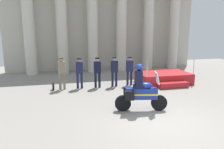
{
  "coord_description": "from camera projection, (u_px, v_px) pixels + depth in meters",
  "views": [
    {
      "loc": [
        -3.47,
        -6.51,
        3.19
      ],
      "look_at": [
        -1.07,
        3.16,
        1.11
      ],
      "focal_mm": 34.68,
      "sensor_mm": 36.0,
      "label": 1
    }
  ],
  "objects": [
    {
      "name": "ground_plane",
      "position": [
        163.0,
        121.0,
        7.65
      ],
      "size": [
        28.0,
        28.0,
        0.0
      ],
      "primitive_type": "plane",
      "color": "gray"
    },
    {
      "name": "colonnade_backdrop",
      "position": [
        106.0,
        21.0,
        16.72
      ],
      "size": [
        15.19,
        1.64,
        7.6
      ],
      "color": "beige",
      "rests_on": "ground_plane"
    },
    {
      "name": "reviewing_stand",
      "position": [
        164.0,
        78.0,
        13.06
      ],
      "size": [
        3.07,
        2.36,
        1.53
      ],
      "color": "#B21E23",
      "rests_on": "ground_plane"
    },
    {
      "name": "officer_in_row_0",
      "position": [
        62.0,
        71.0,
        11.55
      ],
      "size": [
        0.4,
        0.25,
        1.74
      ],
      "rotation": [
        0.0,
        0.0,
        3.06
      ],
      "color": "#7A7056",
      "rests_on": "ground_plane"
    },
    {
      "name": "officer_in_row_1",
      "position": [
        79.0,
        71.0,
        11.76
      ],
      "size": [
        0.4,
        0.25,
        1.68
      ],
      "rotation": [
        0.0,
        0.0,
        3.06
      ],
      "color": "#191E42",
      "rests_on": "ground_plane"
    },
    {
      "name": "officer_in_row_2",
      "position": [
        97.0,
        70.0,
        11.94
      ],
      "size": [
        0.4,
        0.25,
        1.68
      ],
      "rotation": [
        0.0,
        0.0,
        3.06
      ],
      "color": "black",
      "rests_on": "ground_plane"
    },
    {
      "name": "officer_in_row_3",
      "position": [
        114.0,
        69.0,
        12.19
      ],
      "size": [
        0.4,
        0.25,
        1.68
      ],
      "rotation": [
        0.0,
        0.0,
        3.06
      ],
      "color": "#141938",
      "rests_on": "ground_plane"
    },
    {
      "name": "officer_in_row_4",
      "position": [
        130.0,
        69.0,
        12.47
      ],
      "size": [
        0.4,
        0.25,
        1.66
      ],
      "rotation": [
        0.0,
        0.0,
        3.06
      ],
      "color": "#191E42",
      "rests_on": "ground_plane"
    },
    {
      "name": "motorcycle_with_rider",
      "position": [
        140.0,
        92.0,
        8.51
      ],
      "size": [
        2.07,
        0.82,
        1.9
      ],
      "rotation": [
        0.0,
        0.0,
        -0.21
      ],
      "color": "black",
      "rests_on": "ground_plane"
    },
    {
      "name": "briefcase_on_ground",
      "position": [
        53.0,
        87.0,
        11.65
      ],
      "size": [
        0.1,
        0.32,
        0.36
      ],
      "primitive_type": "cube",
      "color": "black",
      "rests_on": "ground_plane"
    }
  ]
}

